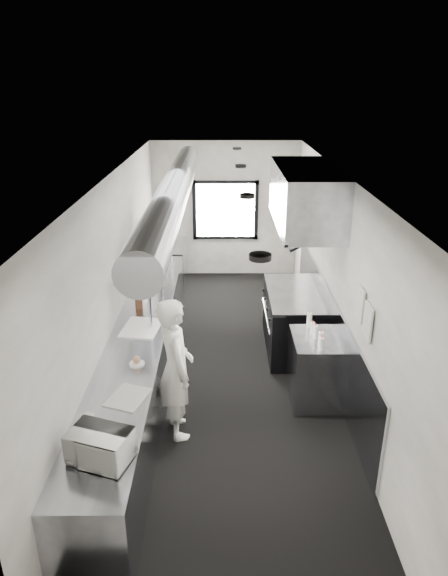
{
  "coord_description": "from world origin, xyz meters",
  "views": [
    {
      "loc": [
        -0.06,
        -6.36,
        3.92
      ],
      "look_at": [
        -0.04,
        -0.2,
        1.38
      ],
      "focal_mm": 31.72,
      "sensor_mm": 36.0,
      "label": 1
    }
  ],
  "objects_px": {
    "plate_stack_c": "(147,233)",
    "prep_counter": "(141,361)",
    "pass_shelf": "(148,249)",
    "far_work_table": "(168,266)",
    "cutting_board": "(141,328)",
    "squeeze_bottle_c": "(315,332)",
    "deli_tub_a": "(87,438)",
    "squeeze_bottle_d": "(312,328)",
    "microwave": "(100,446)",
    "plate_stack_d": "(154,220)",
    "knife_block": "(138,299)",
    "deli_tub_b": "(88,420)",
    "range": "(294,320)",
    "bottle_station": "(316,369)",
    "exhaust_hood": "(305,197)",
    "squeeze_bottle_b": "(321,339)",
    "squeeze_bottle_e": "(309,320)",
    "plate_stack_a": "(140,252)",
    "small_plate": "(137,364)",
    "line_cook": "(176,368)",
    "plate_stack_b": "(144,246)",
    "squeeze_bottle_a": "(321,344)"
  },
  "relations": [
    {
      "from": "plate_stack_c",
      "to": "prep_counter",
      "type": "bearing_deg",
      "value": -87.72
    },
    {
      "from": "pass_shelf",
      "to": "far_work_table",
      "type": "bearing_deg",
      "value": 88.93
    },
    {
      "from": "prep_counter",
      "to": "plate_stack_c",
      "type": "height_order",
      "value": "plate_stack_c"
    },
    {
      "from": "cutting_board",
      "to": "squeeze_bottle_c",
      "type": "height_order",
      "value": "squeeze_bottle_c"
    },
    {
      "from": "prep_counter",
      "to": "cutting_board",
      "type": "relative_size",
      "value": 9.95
    },
    {
      "from": "deli_tub_a",
      "to": "squeeze_bottle_c",
      "type": "xyz_separation_m",
      "value": [
        2.38,
        1.98,
        0.04
      ]
    },
    {
      "from": "squeeze_bottle_d",
      "to": "microwave",
      "type": "bearing_deg",
      "value": -133.36
    },
    {
      "from": "prep_counter",
      "to": "far_work_table",
      "type": "distance_m",
      "value": 3.7
    },
    {
      "from": "deli_tub_a",
      "to": "plate_stack_d",
      "type": "distance_m",
      "value": 4.58
    },
    {
      "from": "plate_stack_d",
      "to": "knife_block",
      "type": "bearing_deg",
      "value": -92.57
    },
    {
      "from": "deli_tub_b",
      "to": "plate_stack_c",
      "type": "bearing_deg",
      "value": 88.13
    },
    {
      "from": "range",
      "to": "bottle_station",
      "type": "height_order",
      "value": "range"
    },
    {
      "from": "squeeze_bottle_c",
      "to": "exhaust_hood",
      "type": "bearing_deg",
      "value": 90.06
    },
    {
      "from": "exhaust_hood",
      "to": "deli_tub_a",
      "type": "xyz_separation_m",
      "value": [
        -2.37,
        -3.38,
        -1.44
      ]
    },
    {
      "from": "prep_counter",
      "to": "range",
      "type": "distance_m",
      "value": 2.5
    },
    {
      "from": "knife_block",
      "to": "squeeze_bottle_c",
      "type": "relative_size",
      "value": 1.34
    },
    {
      "from": "cutting_board",
      "to": "squeeze_bottle_b",
      "type": "distance_m",
      "value": 2.31
    },
    {
      "from": "deli_tub_a",
      "to": "squeeze_bottle_e",
      "type": "xyz_separation_m",
      "value": [
        2.35,
        2.3,
        0.05
      ]
    },
    {
      "from": "plate_stack_a",
      "to": "prep_counter",
      "type": "bearing_deg",
      "value": -86.62
    },
    {
      "from": "small_plate",
      "to": "far_work_table",
      "type": "bearing_deg",
      "value": 91.33
    },
    {
      "from": "far_work_table",
      "to": "line_cook",
      "type": "xyz_separation_m",
      "value": [
        0.55,
        -4.55,
        0.41
      ]
    },
    {
      "from": "prep_counter",
      "to": "small_plate",
      "type": "xyz_separation_m",
      "value": [
        0.11,
        -0.82,
        0.46
      ]
    },
    {
      "from": "line_cook",
      "to": "prep_counter",
      "type": "bearing_deg",
      "value": 15.88
    },
    {
      "from": "deli_tub_b",
      "to": "squeeze_bottle_d",
      "type": "bearing_deg",
      "value": 37.18
    },
    {
      "from": "exhaust_hood",
      "to": "plate_stack_c",
      "type": "relative_size",
      "value": 6.64
    },
    {
      "from": "deli_tub_b",
      "to": "squeeze_bottle_d",
      "type": "distance_m",
      "value": 3.03
    },
    {
      "from": "plate_stack_a",
      "to": "squeeze_bottle_d",
      "type": "distance_m",
      "value": 2.54
    },
    {
      "from": "pass_shelf",
      "to": "plate_stack_d",
      "type": "distance_m",
      "value": 0.86
    },
    {
      "from": "range",
      "to": "squeeze_bottle_b",
      "type": "height_order",
      "value": "squeeze_bottle_b"
    },
    {
      "from": "line_cook",
      "to": "plate_stack_d",
      "type": "relative_size",
      "value": 4.49
    },
    {
      "from": "squeeze_bottle_e",
      "to": "deli_tub_a",
      "type": "bearing_deg",
      "value": -135.62
    },
    {
      "from": "plate_stack_b",
      "to": "far_work_table",
      "type": "bearing_deg",
      "value": 89.18
    },
    {
      "from": "prep_counter",
      "to": "plate_stack_c",
      "type": "distance_m",
      "value": 2.11
    },
    {
      "from": "bottle_station",
      "to": "microwave",
      "type": "bearing_deg",
      "value": -135.76
    },
    {
      "from": "plate_stack_b",
      "to": "plate_stack_c",
      "type": "height_order",
      "value": "plate_stack_c"
    },
    {
      "from": "deli_tub_b",
      "to": "prep_counter",
      "type": "bearing_deg",
      "value": 84.51
    },
    {
      "from": "plate_stack_b",
      "to": "microwave",
      "type": "bearing_deg",
      "value": -88.64
    },
    {
      "from": "bottle_station",
      "to": "plate_stack_c",
      "type": "bearing_deg",
      "value": 141.58
    },
    {
      "from": "far_work_table",
      "to": "squeeze_bottle_d",
      "type": "bearing_deg",
      "value": -59.46
    },
    {
      "from": "exhaust_hood",
      "to": "plate_stack_a",
      "type": "bearing_deg",
      "value": -169.63
    },
    {
      "from": "range",
      "to": "squeeze_bottle_d",
      "type": "relative_size",
      "value": 9.8
    },
    {
      "from": "prep_counter",
      "to": "squeeze_bottle_d",
      "type": "height_order",
      "value": "squeeze_bottle_d"
    },
    {
      "from": "plate_stack_b",
      "to": "pass_shelf",
      "type": "bearing_deg",
      "value": 90.51
    },
    {
      "from": "range",
      "to": "far_work_table",
      "type": "bearing_deg",
      "value": 131.19
    },
    {
      "from": "prep_counter",
      "to": "plate_stack_d",
      "type": "distance_m",
      "value": 2.68
    },
    {
      "from": "far_work_table",
      "to": "deli_tub_a",
      "type": "bearing_deg",
      "value": -91.24
    },
    {
      "from": "exhaust_hood",
      "to": "plate_stack_b",
      "type": "relative_size",
      "value": 7.62
    },
    {
      "from": "range",
      "to": "deli_tub_a",
      "type": "xyz_separation_m",
      "value": [
        -2.32,
        -3.38,
        0.48
      ]
    },
    {
      "from": "prep_counter",
      "to": "squeeze_bottle_a",
      "type": "relative_size",
      "value": 36.38
    },
    {
      "from": "range",
      "to": "squeeze_bottle_d",
      "type": "bearing_deg",
      "value": -88.08
    }
  ]
}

